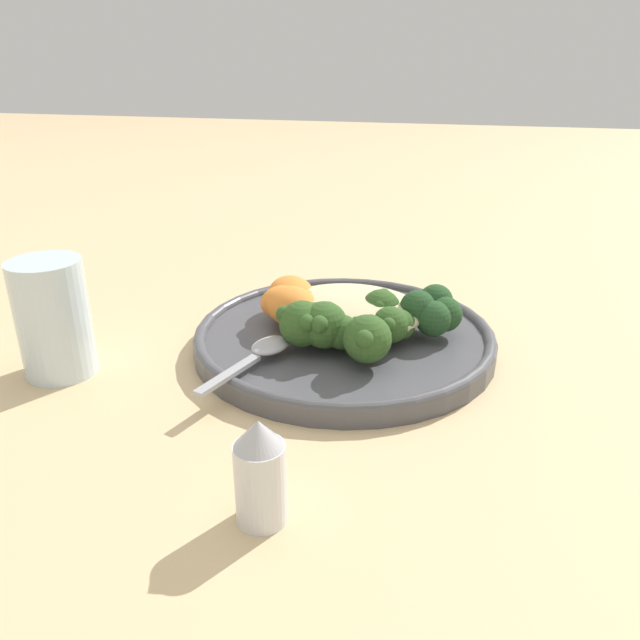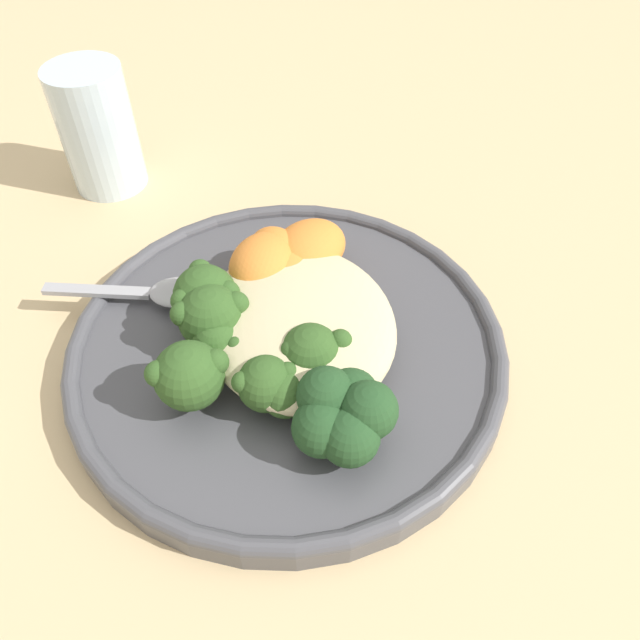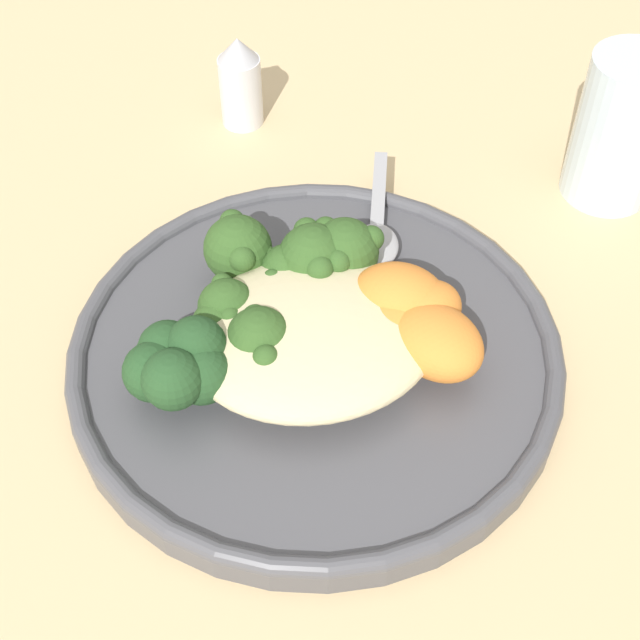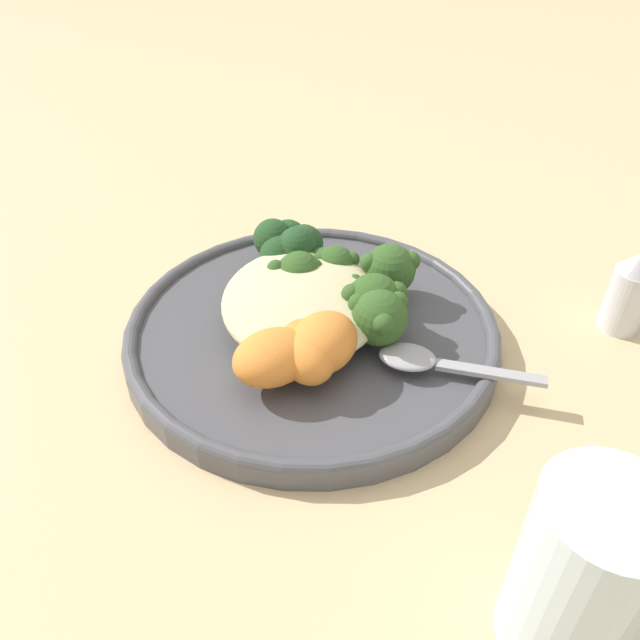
# 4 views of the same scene
# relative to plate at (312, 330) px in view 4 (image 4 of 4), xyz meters

# --- Properties ---
(ground_plane) EXTENTS (4.00, 4.00, 0.00)m
(ground_plane) POSITION_rel_plate_xyz_m (0.02, 0.01, -0.01)
(ground_plane) COLOR #D6B784
(plate) EXTENTS (0.29, 0.29, 0.02)m
(plate) POSITION_rel_plate_xyz_m (0.00, 0.00, 0.00)
(plate) COLOR #4C4C51
(plate) RESTS_ON ground_plane
(quinoa_mound) EXTENTS (0.14, 0.12, 0.03)m
(quinoa_mound) POSITION_rel_plate_xyz_m (0.00, 0.00, 0.03)
(quinoa_mound) COLOR beige
(quinoa_mound) RESTS_ON plate
(broccoli_stalk_0) EXTENTS (0.06, 0.10, 0.04)m
(broccoli_stalk_0) POSITION_rel_plate_xyz_m (-0.03, -0.04, 0.03)
(broccoli_stalk_0) COLOR #ADC675
(broccoli_stalk_0) RESTS_ON plate
(broccoli_stalk_1) EXTENTS (0.04, 0.09, 0.04)m
(broccoli_stalk_1) POSITION_rel_plate_xyz_m (-0.01, -0.04, 0.03)
(broccoli_stalk_1) COLOR #ADC675
(broccoli_stalk_1) RESTS_ON plate
(broccoli_stalk_2) EXTENTS (0.05, 0.10, 0.03)m
(broccoli_stalk_2) POSITION_rel_plate_xyz_m (0.00, -0.03, 0.02)
(broccoli_stalk_2) COLOR #ADC675
(broccoli_stalk_2) RESTS_ON plate
(broccoli_stalk_3) EXTENTS (0.08, 0.12, 0.04)m
(broccoli_stalk_3) POSITION_rel_plate_xyz_m (0.02, -0.05, 0.03)
(broccoli_stalk_3) COLOR #ADC675
(broccoli_stalk_3) RESTS_ON plate
(broccoli_stalk_4) EXTENTS (0.10, 0.07, 0.03)m
(broccoli_stalk_4) POSITION_rel_plate_xyz_m (0.03, -0.01, 0.02)
(broccoli_stalk_4) COLOR #ADC675
(broccoli_stalk_4) RESTS_ON plate
(broccoli_stalk_5) EXTENTS (0.09, 0.05, 0.03)m
(broccoli_stalk_5) POSITION_rel_plate_xyz_m (0.04, -0.01, 0.02)
(broccoli_stalk_5) COLOR #ADC675
(broccoli_stalk_5) RESTS_ON plate
(broccoli_stalk_6) EXTENTS (0.09, 0.04, 0.04)m
(broccoli_stalk_6) POSITION_rel_plate_xyz_m (0.02, 0.01, 0.03)
(broccoli_stalk_6) COLOR #ADC675
(broccoli_stalk_6) RESTS_ON plate
(sweet_potato_chunk_0) EXTENTS (0.07, 0.06, 0.03)m
(sweet_potato_chunk_0) POSITION_rel_plate_xyz_m (-0.05, 0.01, 0.03)
(sweet_potato_chunk_0) COLOR orange
(sweet_potato_chunk_0) RESTS_ON plate
(sweet_potato_chunk_1) EXTENTS (0.07, 0.07, 0.04)m
(sweet_potato_chunk_1) POSITION_rel_plate_xyz_m (-0.05, -0.00, 0.03)
(sweet_potato_chunk_1) COLOR orange
(sweet_potato_chunk_1) RESTS_ON plate
(sweet_potato_chunk_2) EXTENTS (0.07, 0.07, 0.03)m
(sweet_potato_chunk_2) POSITION_rel_plate_xyz_m (-0.06, 0.03, 0.03)
(sweet_potato_chunk_2) COLOR orange
(sweet_potato_chunk_2) RESTS_ON plate
(sweet_potato_chunk_3) EXTENTS (0.06, 0.05, 0.03)m
(sweet_potato_chunk_3) POSITION_rel_plate_xyz_m (-0.06, 0.00, 0.03)
(sweet_potato_chunk_3) COLOR orange
(sweet_potato_chunk_3) RESTS_ON plate
(kale_tuft) EXTENTS (0.06, 0.06, 0.04)m
(kale_tuft) POSITION_rel_plate_xyz_m (0.08, 0.01, 0.03)
(kale_tuft) COLOR #234723
(kale_tuft) RESTS_ON plate
(spoon) EXTENTS (0.06, 0.12, 0.01)m
(spoon) POSITION_rel_plate_xyz_m (-0.06, -0.08, 0.01)
(spoon) COLOR #A3A3A8
(spoon) RESTS_ON plate
(water_glass) EXTENTS (0.06, 0.06, 0.11)m
(water_glass) POSITION_rel_plate_xyz_m (-0.24, -0.11, 0.04)
(water_glass) COLOR silver
(water_glass) RESTS_ON ground_plane
(salt_shaker) EXTENTS (0.03, 0.03, 0.07)m
(salt_shaker) POSITION_rel_plate_xyz_m (-0.00, -0.25, 0.02)
(salt_shaker) COLOR silver
(salt_shaker) RESTS_ON ground_plane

